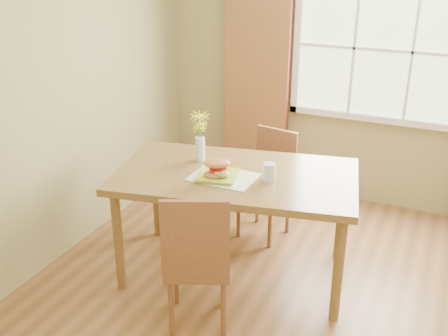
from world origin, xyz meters
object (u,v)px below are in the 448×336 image
croissant_sandwich (217,169)px  chair_near (197,257)px  flower_vase (200,132)px  dining_table (236,184)px  water_glass (269,173)px  chair_far (269,179)px

croissant_sandwich → chair_near: bearing=-105.1°
chair_near → flower_vase: size_ratio=2.62×
chair_near → dining_table: bearing=69.0°
dining_table → flower_vase: (-0.34, 0.11, 0.32)m
dining_table → water_glass: water_glass is taller
chair_far → flower_vase: 0.89m
chair_near → water_glass: bearing=47.6°
water_glass → flower_vase: flower_vase is taller
chair_far → dining_table: bearing=-80.8°
dining_table → flower_vase: flower_vase is taller
chair_near → flower_vase: flower_vase is taller
dining_table → croissant_sandwich: size_ratio=8.42×
chair_near → water_glass: size_ratio=7.68×
dining_table → chair_far: bearing=77.6°
water_glass → chair_far: bearing=108.7°
dining_table → water_glass: (0.26, -0.03, 0.15)m
flower_vase → chair_near: bearing=-65.0°
dining_table → chair_far: (0.01, 0.70, -0.24)m
chair_far → flower_vase: (-0.36, -0.59, 0.56)m
dining_table → water_glass: bearing=-17.2°
croissant_sandwich → water_glass: size_ratio=1.71×
chair_far → croissant_sandwich: (-0.09, -0.86, 0.42)m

